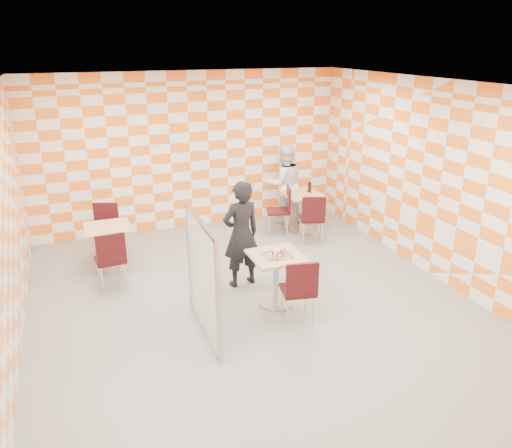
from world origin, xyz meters
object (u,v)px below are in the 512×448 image
Objects in this scene: empty_table at (109,241)px; chair_empty_near at (111,256)px; man_white at (285,184)px; soda_bottle at (310,187)px; main_table at (276,271)px; partition at (203,278)px; chair_main_front at (300,287)px; chair_second_front at (313,216)px; man_dark at (241,234)px; sport_bottle at (292,189)px; second_table at (302,206)px; chair_empty_far at (105,226)px; chair_second_side at (283,206)px.

chair_empty_near is at bearing -92.99° from empty_table.
soda_bottle is at bearing 123.14° from man_white.
partition is at bearing -161.06° from main_table.
chair_main_front and chair_second_front have the same top height.
man_dark is at bearing -15.25° from chair_empty_near.
main_table and empty_table have the same top height.
chair_second_front is 0.57× the size of man_white.
main_table is 3.44m from man_white.
man_dark reaches higher than empty_table.
empty_table is 0.81× the size of chair_main_front.
soda_bottle is (0.28, -0.55, 0.05)m from man_white.
second_table is at bearing -23.88° from sport_bottle.
soda_bottle is at bearing 55.06° from main_table.
main_table is at bearing -51.52° from chair_empty_far.
man_white is 0.53m from sport_bottle.
soda_bottle is at bearing 5.47° from chair_second_side.
chair_empty_far is at bearing -55.13° from man_dark.
main_table is 0.81× the size of chair_second_front.
chair_main_front is 1.00× the size of chair_second_front.
chair_main_front is 3.97m from man_white.
man_white is (0.30, 0.60, 0.26)m from chair_second_side.
chair_main_front is at bearing -50.67° from empty_table.
main_table is 0.81× the size of chair_second_side.
partition is 4.14m from soda_bottle.
empty_table is 3.73m from man_white.
chair_second_side reaches higher than second_table.
empty_table is 0.46× the size of man_dark.
chair_empty_far is (-3.54, 0.77, 0.00)m from chair_second_front.
empty_table is (-3.67, -0.50, 0.00)m from second_table.
partition is 4.37m from man_white.
main_table is at bearing 99.06° from man_dark.
chair_second_side is 2.27m from man_dark.
chair_main_front reaches higher than empty_table.
chair_empty_far is (0.01, 0.61, 0.04)m from empty_table.
chair_empty_far is at bearing 106.91° from partition.
second_table is at bearing 63.50° from chair_main_front.
main_table is at bearing -43.79° from empty_table.
partition is at bearing -131.00° from sport_bottle.
empty_table is 0.81× the size of chair_second_front.
partition reaches higher than sport_bottle.
man_dark is 2.46m from sport_bottle.
sport_bottle is (-0.07, 0.75, 0.29)m from chair_second_front.
second_table is 3.75× the size of sport_bottle.
chair_main_front is at bearing -110.02° from chair_second_side.
chair_second_side is 0.66m from soda_bottle.
empty_table is 2.21m from man_dark.
chair_empty_near is at bearing 139.21° from chair_main_front.
chair_empty_far is (-2.12, 3.20, 0.00)m from chair_main_front.
sport_bottle is (-0.19, 0.08, 0.33)m from second_table.
main_table is at bearing -118.98° from sport_bottle.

